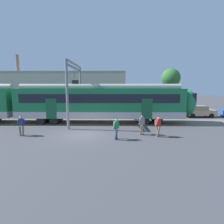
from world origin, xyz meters
name	(u,v)px	position (x,y,z in m)	size (l,w,h in m)	color
ground_plane	(83,135)	(0.00, 0.00, 0.00)	(160.00, 160.00, 0.00)	#424247
track_bed	(4,122)	(-10.00, 5.10, 0.01)	(80.00, 4.40, 0.01)	slate
pedestrian_navy	(21,124)	(-5.02, -0.38, 0.99)	(0.52, 0.71, 1.67)	#6B6051
pedestrian_green	(116,127)	(2.74, -1.36, 0.96)	(0.48, 0.71, 1.67)	navy
pedestrian_grey	(142,123)	(4.89, 0.06, 0.99)	(0.53, 0.65, 1.67)	#6B6051
pedestrian_red	(158,124)	(6.08, -0.52, 0.99)	(0.51, 0.71, 1.67)	#6B6051
parked_car_tan	(199,111)	(13.93, 9.05, 0.78)	(4.05, 1.85, 1.54)	tan
catenary_gantry	(75,84)	(-1.77, 5.10, 4.31)	(0.24, 6.64, 6.53)	gray
background_building	(59,92)	(-6.64, 14.66, 3.21)	(21.76, 5.00, 9.20)	beige
street_tree_right	(171,78)	(11.86, 15.02, 5.46)	(3.06, 3.06, 7.04)	brown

